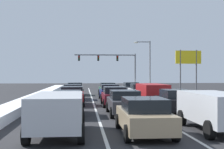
# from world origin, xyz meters

# --- Properties ---
(ground_plane) EXTENTS (127.31, 127.31, 0.00)m
(ground_plane) POSITION_xyz_m (0.00, 19.59, 0.00)
(ground_plane) COLOR #28282B
(lane_stripe_between_right_lane_and_center_lane) EXTENTS (0.14, 53.86, 0.01)m
(lane_stripe_between_right_lane_and_center_lane) POSITION_xyz_m (1.70, 24.48, 0.00)
(lane_stripe_between_right_lane_and_center_lane) COLOR silver
(lane_stripe_between_right_lane_and_center_lane) RESTS_ON ground
(lane_stripe_between_center_lane_and_left_lane) EXTENTS (0.14, 53.86, 0.01)m
(lane_stripe_between_center_lane_and_left_lane) POSITION_xyz_m (-1.70, 24.48, 0.00)
(lane_stripe_between_center_lane_and_left_lane) COLOR silver
(lane_stripe_between_center_lane_and_left_lane) RESTS_ON ground
(snow_bank_right_shoulder) EXTENTS (1.45, 53.86, 0.74)m
(snow_bank_right_shoulder) POSITION_xyz_m (7.00, 24.48, 0.37)
(snow_bank_right_shoulder) COLOR white
(snow_bank_right_shoulder) RESTS_ON ground
(snow_bank_left_shoulder) EXTENTS (1.54, 53.86, 0.56)m
(snow_bank_left_shoulder) POSITION_xyz_m (-7.00, 24.48, 0.28)
(snow_bank_left_shoulder) COLOR white
(snow_bank_left_shoulder) RESTS_ON ground
(suv_silver_right_lane_nearest) EXTENTS (2.16, 4.90, 1.67)m
(suv_silver_right_lane_nearest) POSITION_xyz_m (3.19, 6.62, 1.02)
(suv_silver_right_lane_nearest) COLOR #B7BABF
(suv_silver_right_lane_nearest) RESTS_ON ground
(sedan_black_right_lane_second) EXTENTS (2.00, 4.50, 1.51)m
(sedan_black_right_lane_second) POSITION_xyz_m (3.37, 13.24, 0.76)
(sedan_black_right_lane_second) COLOR black
(sedan_black_right_lane_second) RESTS_ON ground
(suv_red_right_lane_third) EXTENTS (2.16, 4.90, 1.67)m
(suv_red_right_lane_third) POSITION_xyz_m (3.19, 19.41, 1.02)
(suv_red_right_lane_third) COLOR maroon
(suv_red_right_lane_third) RESTS_ON ground
(sedan_white_right_lane_fourth) EXTENTS (2.00, 4.50, 1.51)m
(sedan_white_right_lane_fourth) POSITION_xyz_m (3.26, 25.90, 0.76)
(sedan_white_right_lane_fourth) COLOR silver
(sedan_white_right_lane_fourth) RESTS_ON ground
(sedan_gray_right_lane_fifth) EXTENTS (2.00, 4.50, 1.51)m
(sedan_gray_right_lane_fifth) POSITION_xyz_m (3.33, 32.34, 0.76)
(sedan_gray_right_lane_fifth) COLOR slate
(sedan_gray_right_lane_fifth) RESTS_ON ground
(sedan_tan_center_lane_nearest) EXTENTS (2.00, 4.50, 1.51)m
(sedan_tan_center_lane_nearest) POSITION_xyz_m (-0.05, 6.20, 0.76)
(sedan_tan_center_lane_nearest) COLOR #937F60
(sedan_tan_center_lane_nearest) RESTS_ON ground
(sedan_charcoal_center_lane_second) EXTENTS (2.00, 4.50, 1.51)m
(sedan_charcoal_center_lane_second) POSITION_xyz_m (-0.06, 12.47, 0.76)
(sedan_charcoal_center_lane_second) COLOR #38383D
(sedan_charcoal_center_lane_second) RESTS_ON ground
(sedan_maroon_center_lane_third) EXTENTS (2.00, 4.50, 1.51)m
(sedan_maroon_center_lane_third) POSITION_xyz_m (-0.12, 18.15, 0.76)
(sedan_maroon_center_lane_third) COLOR maroon
(sedan_maroon_center_lane_third) RESTS_ON ground
(sedan_navy_center_lane_fourth) EXTENTS (2.00, 4.50, 1.51)m
(sedan_navy_center_lane_fourth) POSITION_xyz_m (0.00, 24.24, 0.76)
(sedan_navy_center_lane_fourth) COLOR navy
(sedan_navy_center_lane_fourth) RESTS_ON ground
(sedan_green_center_lane_fifth) EXTENTS (2.00, 4.50, 1.51)m
(sedan_green_center_lane_fifth) POSITION_xyz_m (0.24, 30.49, 0.76)
(sedan_green_center_lane_fifth) COLOR #1E5633
(sedan_green_center_lane_fifth) RESTS_ON ground
(suv_silver_left_lane_nearest) EXTENTS (2.16, 4.90, 1.67)m
(suv_silver_left_lane_nearest) POSITION_xyz_m (-3.57, 6.27, 1.02)
(suv_silver_left_lane_nearest) COLOR #B7BABF
(suv_silver_left_lane_nearest) RESTS_ON ground
(sedan_black_left_lane_second) EXTENTS (2.00, 4.50, 1.51)m
(sedan_black_left_lane_second) POSITION_xyz_m (-3.53, 12.52, 0.76)
(sedan_black_left_lane_second) COLOR black
(sedan_black_left_lane_second) RESTS_ON ground
(sedan_red_left_lane_third) EXTENTS (2.00, 4.50, 1.51)m
(sedan_red_left_lane_third) POSITION_xyz_m (-3.46, 18.95, 0.76)
(sedan_red_left_lane_third) COLOR maroon
(sedan_red_left_lane_third) RESTS_ON ground
(sedan_white_left_lane_fourth) EXTENTS (2.00, 4.50, 1.51)m
(sedan_white_left_lane_fourth) POSITION_xyz_m (-3.62, 24.63, 0.76)
(sedan_white_left_lane_fourth) COLOR silver
(sedan_white_left_lane_fourth) RESTS_ON ground
(sedan_gray_left_lane_fifth) EXTENTS (2.00, 4.50, 1.51)m
(sedan_gray_left_lane_fifth) POSITION_xyz_m (-3.58, 31.38, 0.76)
(sedan_gray_left_lane_fifth) COLOR slate
(sedan_gray_left_lane_fifth) RESTS_ON ground
(traffic_light_gantry) EXTENTS (10.94, 0.47, 6.20)m
(traffic_light_gantry) POSITION_xyz_m (2.77, 48.95, 4.74)
(traffic_light_gantry) COLOR slate
(traffic_light_gantry) RESTS_ON ground
(street_lamp_right_mid) EXTENTS (2.66, 0.36, 7.70)m
(street_lamp_right_mid) POSITION_xyz_m (7.34, 41.62, 4.64)
(street_lamp_right_mid) COLOR gray
(street_lamp_right_mid) RESTS_ON ground
(roadside_sign_right) EXTENTS (3.20, 0.16, 5.50)m
(roadside_sign_right) POSITION_xyz_m (10.19, 30.78, 4.02)
(roadside_sign_right) COLOR #59595B
(roadside_sign_right) RESTS_ON ground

